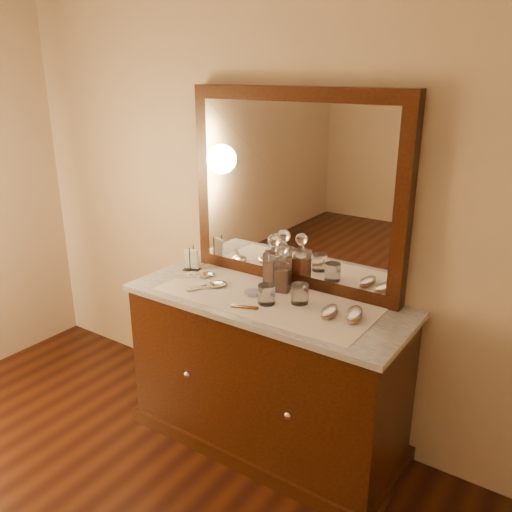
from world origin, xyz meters
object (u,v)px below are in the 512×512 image
brush_far (354,315)px  hand_mirror_outer (202,275)px  dresser_cabinet (267,374)px  comb (245,307)px  mirror_frame (295,190)px  decanter_left (274,265)px  hand_mirror_inner (213,285)px  napkin_rack (192,260)px  pin_dish (253,293)px  decanter_right (282,273)px  brush_near (329,312)px

brush_far → hand_mirror_outer: size_ratio=0.90×
dresser_cabinet → comb: comb is taller
mirror_frame → comb: mirror_frame is taller
comb → decanter_left: decanter_left is taller
dresser_cabinet → hand_mirror_inner: bearing=-171.7°
hand_mirror_outer → napkin_rack: bearing=155.5°
pin_dish → decanter_right: size_ratio=0.34×
mirror_frame → decanter_left: bearing=-125.0°
pin_dish → comb: (0.06, -0.15, -0.00)m
decanter_right → napkin_rack: bearing=-177.6°
comb → napkin_rack: napkin_rack is taller
mirror_frame → napkin_rack: bearing=-164.2°
comb → brush_near: (0.37, 0.15, 0.02)m
brush_far → hand_mirror_inner: brush_far is taller
decanter_left → decanter_right: 0.09m
napkin_rack → dresser_cabinet: bearing=-8.6°
comb → brush_near: bearing=1.3°
dresser_cabinet → decanter_left: decanter_left is taller
napkin_rack → mirror_frame: bearing=15.8°
brush_near → brush_far: 0.11m
hand_mirror_outer → hand_mirror_inner: (0.14, -0.08, 0.00)m
pin_dish → comb: bearing=-69.1°
brush_near → decanter_left: bearing=157.1°
napkin_rack → hand_mirror_inner: bearing=-26.8°
comb → brush_far: bearing=0.2°
decanter_right → mirror_frame: bearing=97.7°
comb → brush_near: size_ratio=0.89×
decanter_left → hand_mirror_inner: bearing=-140.6°
comb → hand_mirror_outer: bearing=134.5°
hand_mirror_outer → pin_dish: bearing=-6.9°
decanter_left → hand_mirror_outer: 0.42m
dresser_cabinet → decanter_left: size_ratio=5.04×
brush_near → hand_mirror_outer: bearing=176.4°
mirror_frame → decanter_left: mirror_frame is taller
decanter_right → hand_mirror_outer: size_ratio=1.37×
mirror_frame → napkin_rack: (-0.56, -0.16, -0.44)m
brush_far → pin_dish: bearing=-177.0°
decanter_right → brush_far: (0.44, -0.09, -0.08)m
decanter_left → pin_dish: bearing=-95.7°
hand_mirror_outer → comb: bearing=-24.9°
mirror_frame → hand_mirror_inner: 0.64m
hand_mirror_outer → mirror_frame: bearing=25.4°
hand_mirror_inner → decanter_right: bearing=25.4°
mirror_frame → brush_far: mirror_frame is taller
brush_far → hand_mirror_outer: brush_far is taller
comb → napkin_rack: 0.60m
napkin_rack → decanter_right: (0.58, 0.02, 0.05)m
mirror_frame → hand_mirror_outer: mirror_frame is taller
dresser_cabinet → decanter_right: 0.55m
napkin_rack → decanter_left: 0.51m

